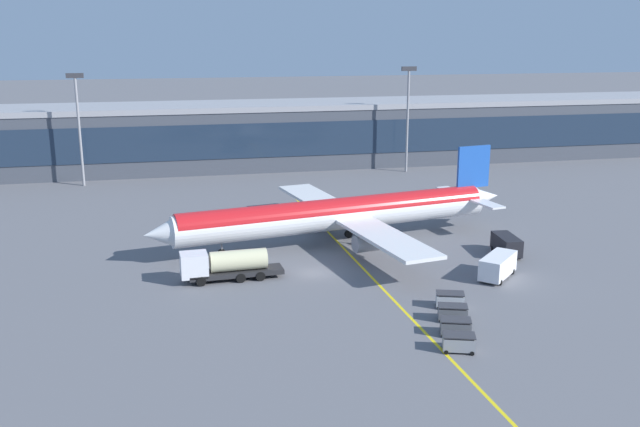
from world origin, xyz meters
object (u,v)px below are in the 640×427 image
at_px(crew_van, 506,244).
at_px(baggage_cart_2, 453,312).
at_px(lavatory_truck, 498,265).
at_px(main_airliner, 339,214).
at_px(baggage_cart_0, 459,342).
at_px(baggage_cart_3, 450,300).
at_px(baggage_cart_1, 455,327).
at_px(fuel_tanker, 225,264).

height_order(crew_van, baggage_cart_2, crew_van).
xyz_separation_m(lavatory_truck, baggage_cart_2, (-9.36, -9.83, -0.64)).
height_order(main_airliner, baggage_cart_0, main_airliner).
height_order(main_airliner, crew_van, main_airliner).
relative_size(lavatory_truck, crew_van, 1.11).
bearing_deg(baggage_cart_3, main_airliner, 103.03).
xyz_separation_m(crew_van, baggage_cart_0, (-15.99, -23.13, -0.53)).
bearing_deg(baggage_cart_0, baggage_cart_3, 71.53).
distance_m(main_airliner, baggage_cart_3, 23.62).
distance_m(main_airliner, baggage_cart_2, 26.38).
bearing_deg(main_airliner, baggage_cart_1, -83.58).
relative_size(main_airliner, baggage_cart_3, 15.81).
bearing_deg(crew_van, main_airliner, 154.24).
distance_m(baggage_cart_1, baggage_cart_2, 3.20).
xyz_separation_m(main_airliner, baggage_cart_2, (4.27, -25.86, -2.99)).
relative_size(fuel_tanker, lavatory_truck, 1.90).
xyz_separation_m(fuel_tanker, baggage_cart_3, (20.30, -12.32, -0.96)).
xyz_separation_m(main_airliner, baggage_cart_1, (3.25, -28.89, -2.99)).
bearing_deg(baggage_cart_1, fuel_tanker, 134.82).
xyz_separation_m(main_airliner, fuel_tanker, (-15.02, -10.51, -2.03)).
distance_m(lavatory_truck, baggage_cart_0, 19.57).
relative_size(fuel_tanker, baggage_cart_1, 3.63).
distance_m(fuel_tanker, baggage_cart_1, 25.94).
distance_m(lavatory_truck, crew_van, 8.57).
bearing_deg(lavatory_truck, crew_van, 57.47).
distance_m(main_airliner, baggage_cart_0, 32.15).
relative_size(lavatory_truck, baggage_cart_0, 1.91).
bearing_deg(lavatory_truck, main_airliner, 130.37).
bearing_deg(fuel_tanker, crew_van, 2.94).
relative_size(baggage_cart_0, baggage_cart_1, 1.00).
bearing_deg(baggage_cart_2, crew_van, 50.70).
height_order(baggage_cart_1, baggage_cart_3, same).
distance_m(lavatory_truck, baggage_cart_1, 16.54).
height_order(fuel_tanker, lavatory_truck, fuel_tanker).
height_order(fuel_tanker, baggage_cart_0, fuel_tanker).
bearing_deg(crew_van, baggage_cart_1, -126.70).
bearing_deg(lavatory_truck, baggage_cart_2, -133.57).
relative_size(main_airliner, baggage_cart_0, 15.81).
bearing_deg(baggage_cart_3, lavatory_truck, 39.18).
bearing_deg(lavatory_truck, fuel_tanker, 169.09).
relative_size(main_airliner, crew_van, 9.17).
bearing_deg(baggage_cart_1, main_airliner, 96.42).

